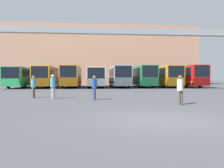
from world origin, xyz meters
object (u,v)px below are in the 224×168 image
Objects in this scene: bus_slot_5 at (141,75)px; bus_slot_7 at (184,75)px; bus_slot_2 at (72,75)px; bus_slot_4 at (119,75)px; bus_slot_0 at (23,76)px; pedestrian_near_center at (33,86)px; bus_slot_3 at (96,76)px; bus_slot_6 at (163,75)px; pedestrian_near_right at (180,89)px; pedestrian_mid_left at (94,87)px; bus_slot_1 at (49,76)px; pedestrian_mid_right at (53,86)px.

bus_slot_7 is at bearing 2.77° from bus_slot_5.
bus_slot_2 is 7.39m from bus_slot_4.
bus_slot_0 reaches higher than pedestrian_near_center.
bus_slot_2 is at bearing 2.87° from pedestrian_near_center.
bus_slot_7 is (14.78, 0.05, 0.20)m from bus_slot_3.
pedestrian_near_right is (-6.89, -23.80, -1.04)m from bus_slot_6.
bus_slot_3 is 21.06m from pedestrian_mid_left.
bus_slot_6 is at bearing -1.35° from bus_slot_3.
bus_slot_1 is at bearing -179.14° from bus_slot_3.
bus_slot_6 is 3.71m from bus_slot_7.
bus_slot_3 reaches higher than pedestrian_mid_left.
pedestrian_mid_left is at bearing -62.07° from bus_slot_0.
bus_slot_1 is at bearing 167.84° from bus_slot_2.
bus_slot_6 is (7.39, 0.71, 0.02)m from bus_slot_4.
bus_slot_2 is at bearing -177.02° from bus_slot_7.
bus_slot_3 is (3.70, 0.91, -0.14)m from bus_slot_2.
pedestrian_mid_right reaches higher than pedestrian_near_right.
bus_slot_0 is 1.04× the size of bus_slot_4.
bus_slot_7 is 7.24× the size of pedestrian_mid_right.
bus_slot_6 reaches higher than pedestrian_mid_left.
pedestrian_near_right is at bearing -71.19° from bus_slot_2.
bus_slot_1 is 26.62m from pedestrian_near_right.
bus_slot_0 is 1.03× the size of bus_slot_2.
bus_slot_7 is (22.17, 0.17, 0.13)m from bus_slot_1.
bus_slot_6 is (11.09, -0.26, 0.16)m from bus_slot_3.
pedestrian_mid_right is at bearing -78.00° from bus_slot_1.
bus_slot_1 is at bearing 7.62° from pedestrian_mid_left.
pedestrian_near_center is at bearing 55.02° from pedestrian_mid_left.
bus_slot_7 is (25.87, 0.80, 0.21)m from bus_slot_0.
bus_slot_1 is at bearing 9.77° from bus_slot_0.
bus_slot_6 is 24.60m from pedestrian_near_center.
bus_slot_0 is 18.48m from bus_slot_5.
bus_slot_1 is 18.48m from bus_slot_6.
bus_slot_7 reaches higher than pedestrian_near_center.
pedestrian_mid_left is at bearing -118.79° from bus_slot_6.
pedestrian_mid_right is (-17.99, -19.82, -1.03)m from bus_slot_7.
bus_slot_3 reaches higher than pedestrian_near_center.
bus_slot_5 is 6.81× the size of pedestrian_mid_right.
pedestrian_mid_right is 1.06× the size of pedestrian_mid_left.
pedestrian_mid_left is at bearing -101.34° from bus_slot_4.
bus_slot_3 is 7.60× the size of pedestrian_mid_left.
pedestrian_near_center is (6.38, -18.35, -0.87)m from bus_slot_0.
bus_slot_5 reaches higher than bus_slot_4.
bus_slot_4 is 3.75m from bus_slot_5.
bus_slot_3 is at bearing 13.80° from bus_slot_2.
bus_slot_2 is 3.81m from bus_slot_3.
bus_slot_3 is 7.54× the size of pedestrian_near_center.
pedestrian_mid_left is at bearing -71.36° from bus_slot_1.
bus_slot_6 reaches higher than pedestrian_mid_right.
bus_slot_0 is 20.60m from pedestrian_mid_right.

